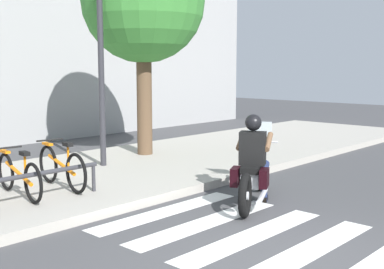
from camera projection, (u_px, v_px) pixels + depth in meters
ground_plane at (287, 262)px, 5.53m from camera, size 48.00×48.00×0.00m
sidewalk at (49, 184)px, 8.90m from camera, size 24.00×4.40×0.15m
crosswalk_stripe_2 at (307, 251)px, 5.86m from camera, size 2.80×0.40×0.01m
crosswalk_stripe_3 at (253, 235)px, 6.40m from camera, size 2.80×0.40×0.01m
crosswalk_stripe_4 at (206, 222)px, 6.94m from camera, size 2.80×0.40×0.01m
crosswalk_stripe_5 at (167, 211)px, 7.48m from camera, size 2.80×0.40×0.01m
motorcycle at (254, 175)px, 7.91m from camera, size 2.10×1.17×1.25m
rider at (253, 153)px, 7.78m from camera, size 0.76×0.71×1.45m
bicycle_2 at (19, 175)px, 7.70m from camera, size 0.48×1.70×0.75m
bicycle_3 at (61, 167)px, 8.25m from camera, size 0.48×1.68×0.80m
bike_rack at (12, 181)px, 7.04m from camera, size 2.90×0.07×0.49m
street_lamp at (101, 57)px, 9.95m from camera, size 0.28×0.28×3.88m
tree_near_rack at (143, 2)px, 11.15m from camera, size 2.81×2.81×5.08m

